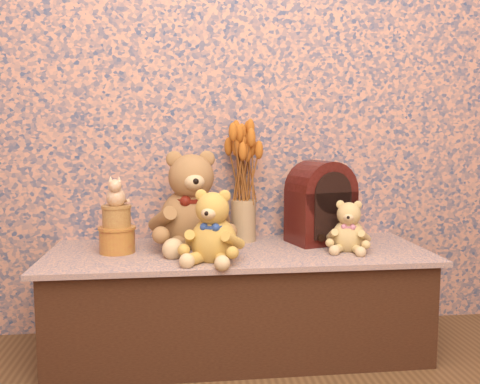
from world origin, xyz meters
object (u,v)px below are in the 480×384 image
object	(u,v)px
teddy_large	(191,196)
cathedral_radio	(321,202)
biscuit_tin_lower	(117,240)
ceramic_vase	(243,221)
teddy_small	(349,224)
cat_figurine	(116,191)
teddy_medium	(214,223)

from	to	relation	value
teddy_large	cathedral_radio	size ratio (longest dim) A/B	1.21
cathedral_radio	biscuit_tin_lower	world-z (taller)	cathedral_radio
ceramic_vase	teddy_small	bearing A→B (deg)	-30.38
cathedral_radio	cat_figurine	xyz separation A→B (m)	(-0.84, -0.09, 0.07)
ceramic_vase	teddy_large	bearing A→B (deg)	-158.91
teddy_small	ceramic_vase	world-z (taller)	teddy_small
biscuit_tin_lower	cat_figurine	bearing A→B (deg)	0.00
biscuit_tin_lower	cat_figurine	world-z (taller)	cat_figurine
teddy_large	biscuit_tin_lower	size ratio (longest dim) A/B	3.09
teddy_medium	ceramic_vase	world-z (taller)	teddy_medium
biscuit_tin_lower	teddy_large	bearing A→B (deg)	13.65
ceramic_vase	biscuit_tin_lower	xyz separation A→B (m)	(-0.52, -0.16, -0.04)
cat_figurine	biscuit_tin_lower	bearing A→B (deg)	0.00
teddy_large	ceramic_vase	distance (m)	0.27
teddy_large	cathedral_radio	bearing A→B (deg)	-6.24
cathedral_radio	ceramic_vase	distance (m)	0.34
teddy_large	cat_figurine	distance (m)	0.30
teddy_medium	cat_figurine	bearing A→B (deg)	175.44
biscuit_tin_lower	teddy_small	bearing A→B (deg)	-4.52
teddy_medium	cat_figurine	size ratio (longest dim) A/B	2.35
teddy_small	biscuit_tin_lower	size ratio (longest dim) A/B	1.58
teddy_small	cathedral_radio	xyz separation A→B (m)	(-0.07, 0.16, 0.07)
teddy_large	cat_figurine	world-z (taller)	teddy_large
teddy_large	teddy_medium	distance (m)	0.26
teddy_large	teddy_small	bearing A→B (deg)	-20.90
cathedral_radio	cat_figurine	world-z (taller)	cathedral_radio
cathedral_radio	biscuit_tin_lower	bearing A→B (deg)	169.41
cathedral_radio	biscuit_tin_lower	xyz separation A→B (m)	(-0.84, -0.09, -0.13)
ceramic_vase	cat_figurine	bearing A→B (deg)	-163.00
teddy_small	cat_figurine	xyz separation A→B (m)	(-0.91, 0.07, 0.14)
biscuit_tin_lower	cathedral_radio	bearing A→B (deg)	5.93
cathedral_radio	teddy_small	bearing A→B (deg)	-82.55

